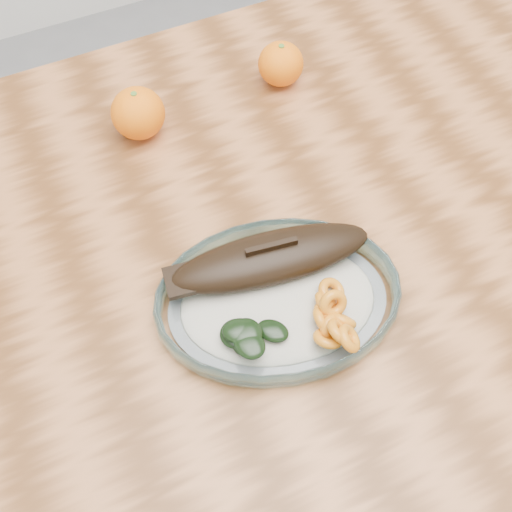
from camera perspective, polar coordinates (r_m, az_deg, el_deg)
name	(u,v)px	position (r m, az deg, el deg)	size (l,w,h in m)	color
ground	(295,403)	(1.49, 3.44, -12.93)	(3.00, 3.00, 0.00)	slate
dining_table	(318,247)	(0.90, 5.56, 0.76)	(1.20, 0.80, 0.75)	#5B3215
plated_meal	(278,296)	(0.72, 1.96, -3.59)	(0.61, 0.61, 0.08)	white
orange_left	(138,113)	(0.88, -10.45, 12.37)	(0.07, 0.07, 0.07)	#FE4905
orange_right	(281,64)	(0.94, 2.21, 16.70)	(0.06, 0.06, 0.06)	#FE4905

